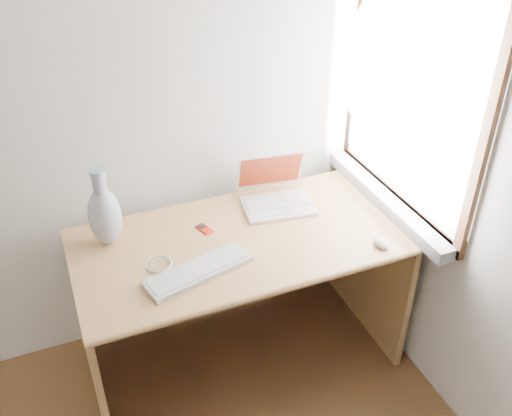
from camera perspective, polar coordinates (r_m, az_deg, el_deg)
name	(u,v)px	position (r m, az deg, el deg)	size (l,w,h in m)	color
window	(404,101)	(2.54, 14.58, 10.29)	(0.11, 0.99, 1.10)	white
desk	(234,266)	(2.68, -2.19, -5.77)	(1.44, 0.72, 0.76)	tan
laptop	(275,194)	(2.69, 1.87, 1.44)	(0.35, 0.31, 0.22)	white
external_keyboard	(199,270)	(2.30, -5.75, -6.21)	(0.47, 0.24, 0.02)	silver
mouse	(382,243)	(2.49, 12.45, -3.43)	(0.05, 0.09, 0.03)	white
ipod	(205,229)	(2.54, -5.16, -2.10)	(0.07, 0.10, 0.01)	#B5190C
cable_coil	(159,264)	(2.37, -9.72, -5.55)	(0.12, 0.12, 0.01)	silver
remote	(152,283)	(2.28, -10.32, -7.39)	(0.03, 0.08, 0.01)	silver
vase	(105,214)	(2.46, -14.90, -0.62)	(0.14, 0.14, 0.36)	#B1BCCD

